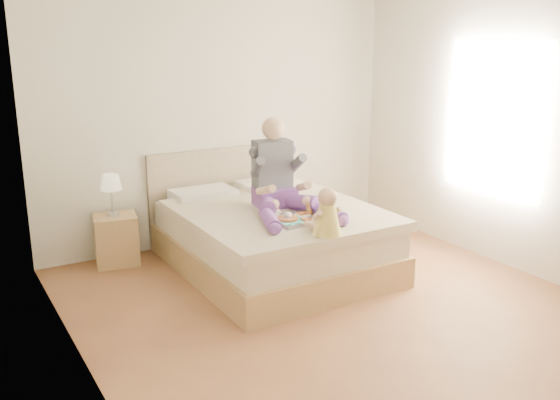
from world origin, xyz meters
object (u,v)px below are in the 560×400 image
baby (326,215)px  bed (269,234)px  nightstand (116,240)px  adult (279,183)px  tray (296,217)px

baby → bed: bearing=82.7°
nightstand → baby: baby is taller
bed → adult: adult is taller
nightstand → adult: (1.27, -0.97, 0.62)m
bed → tray: bearing=-94.2°
bed → nightstand: 1.49m
tray → baby: bearing=-93.5°
tray → baby: baby is taller
nightstand → tray: tray is taller
bed → baby: 1.10m
bed → tray: bed is taller
adult → tray: adult is taller
nightstand → tray: size_ratio=1.01×
adult → tray: 0.45m
bed → nightstand: size_ratio=4.45×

